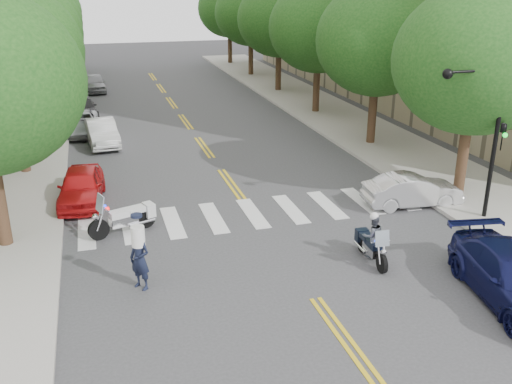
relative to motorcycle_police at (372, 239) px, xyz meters
name	(u,v)px	position (x,y,z in m)	size (l,w,h in m)	color
ground	(315,299)	(-2.58, -1.70, -0.76)	(140.00, 140.00, 0.00)	#38383A
sidewalk_left	(25,131)	(-12.08, 20.30, -0.68)	(5.00, 60.00, 0.15)	#9E9991
sidewalk_right	(325,111)	(6.92, 20.30, -0.68)	(5.00, 60.00, 0.15)	#9E9991
tree_l_1	(8,52)	(-11.38, 12.30, 4.80)	(6.40, 6.40, 8.45)	#382316
tree_l_2	(24,35)	(-11.38, 20.30, 4.80)	(6.40, 6.40, 8.45)	#382316
tree_l_3	(34,24)	(-11.38, 28.30, 4.80)	(6.40, 6.40, 8.45)	#382316
tree_l_4	(41,17)	(-11.38, 36.30, 4.80)	(6.40, 6.40, 8.45)	#382316
tree_l_5	(46,11)	(-11.38, 44.30, 4.80)	(6.40, 6.40, 8.45)	#382316
tree_r_0	(476,61)	(6.22, 4.30, 4.80)	(6.40, 6.40, 8.45)	#382316
tree_r_1	(378,40)	(6.22, 12.30, 4.80)	(6.40, 6.40, 8.45)	#382316
tree_r_2	(319,27)	(6.22, 20.30, 4.80)	(6.40, 6.40, 8.45)	#382316
tree_r_3	(279,19)	(6.22, 28.30, 4.80)	(6.40, 6.40, 8.45)	#382316
tree_r_4	(251,13)	(6.22, 36.30, 4.80)	(6.40, 6.40, 8.45)	#382316
tree_r_5	(229,8)	(6.22, 44.30, 4.80)	(6.40, 6.40, 8.45)	#382316
traffic_signal_pole	(487,124)	(5.14, 1.79, 2.97)	(2.82, 0.42, 6.00)	black
motorcycle_police	(372,239)	(0.00, 0.00, 0.00)	(0.73, 2.09, 1.69)	black
motorcycle_parked	(128,217)	(-7.31, 4.41, -0.19)	(2.43, 1.18, 1.62)	black
officer_standing	(140,259)	(-7.26, 0.30, 0.19)	(0.69, 0.45, 1.89)	black
convertible	(412,190)	(3.73, 3.83, -0.11)	(1.36, 3.89, 1.28)	silver
parked_car_a	(81,186)	(-8.88, 7.80, -0.04)	(1.68, 4.17, 1.42)	red
parked_car_b	(102,133)	(-7.78, 16.30, -0.07)	(1.46, 4.19, 1.38)	silver
parked_car_c	(81,123)	(-8.88, 19.12, -0.12)	(2.10, 4.55, 1.26)	#A9ACB1
parked_car_d	(80,108)	(-8.88, 22.86, -0.06)	(1.96, 4.82, 1.40)	black
parked_car_e	(95,83)	(-7.78, 32.30, -0.07)	(1.61, 4.00, 1.36)	gray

